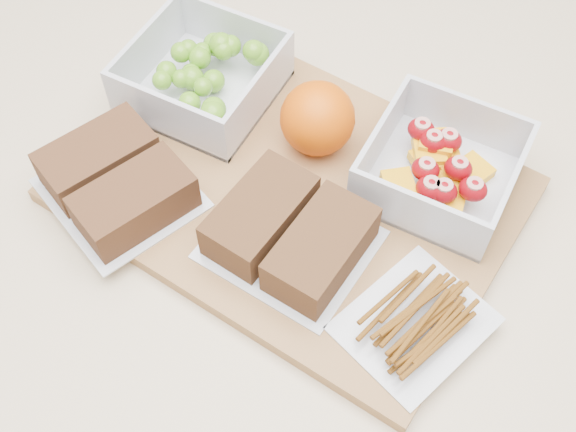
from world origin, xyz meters
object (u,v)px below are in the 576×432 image
object	(u,v)px
fruit_container	(440,169)
orange	(317,118)
cutting_board	(291,189)
sandwich_bag_center	(290,233)
pretzel_bag	(417,317)
grape_container	(206,75)
sandwich_bag_left	(116,181)

from	to	relation	value
fruit_container	orange	xyz separation A→B (m)	(-0.13, -0.01, 0.02)
cutting_board	orange	size ratio (longest dim) A/B	5.62
cutting_board	sandwich_bag_center	size ratio (longest dim) A/B	2.73
orange	sandwich_bag_center	size ratio (longest dim) A/B	0.49
pretzel_bag	sandwich_bag_center	bearing A→B (deg)	171.18
fruit_container	cutting_board	bearing A→B (deg)	-151.21
cutting_board	sandwich_bag_center	xyz separation A→B (m)	(0.03, -0.06, 0.03)
cutting_board	fruit_container	world-z (taller)	fruit_container
sandwich_bag_center	grape_container	bearing A→B (deg)	142.41
pretzel_bag	cutting_board	bearing A→B (deg)	153.43
grape_container	sandwich_bag_left	xyz separation A→B (m)	(-0.01, -0.15, -0.00)
cutting_board	pretzel_bag	size ratio (longest dim) A/B	2.79
fruit_container	orange	bearing A→B (deg)	-175.63
grape_container	fruit_container	xyz separation A→B (m)	(0.26, 0.00, -0.00)
orange	sandwich_bag_center	bearing A→B (deg)	-74.41
orange	cutting_board	bearing A→B (deg)	-88.16
orange	pretzel_bag	xyz separation A→B (m)	(0.17, -0.14, -0.02)
sandwich_bag_center	cutting_board	bearing A→B (deg)	117.29
fruit_container	sandwich_bag_left	bearing A→B (deg)	-149.69
cutting_board	grape_container	distance (m)	0.16
orange	sandwich_bag_left	world-z (taller)	orange
grape_container	orange	world-z (taller)	orange
sandwich_bag_center	pretzel_bag	bearing A→B (deg)	-8.82
fruit_container	sandwich_bag_left	size ratio (longest dim) A/B	0.77
orange	sandwich_bag_center	distance (m)	0.13
orange	sandwich_bag_left	bearing A→B (deg)	-133.68
sandwich_bag_center	fruit_container	bearing A→B (deg)	54.39
pretzel_bag	grape_container	bearing A→B (deg)	153.51
cutting_board	grape_container	xyz separation A→B (m)	(-0.14, 0.07, 0.03)
grape_container	sandwich_bag_center	bearing A→B (deg)	-37.59
fruit_container	pretzel_bag	size ratio (longest dim) A/B	0.90
cutting_board	pretzel_bag	bearing A→B (deg)	-20.73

